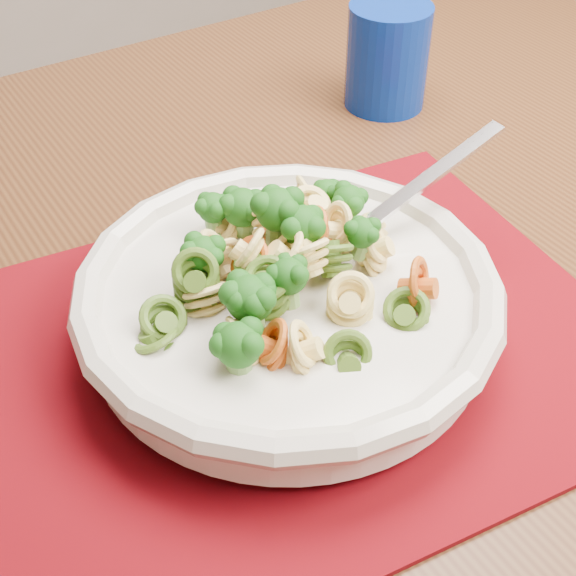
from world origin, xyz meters
TOP-DOWN VIEW (x-y plane):
  - dining_table at (-0.53, 0.35)m, footprint 1.26×0.81m
  - placemat at (-0.52, 0.28)m, footprint 0.45×0.37m
  - pasta_bowl at (-0.52, 0.29)m, footprint 0.26×0.26m
  - pasta_broccoli_heap at (-0.52, 0.29)m, footprint 0.22×0.22m
  - fork at (-0.47, 0.30)m, footprint 0.18×0.02m
  - tumbler at (-0.27, 0.50)m, footprint 0.07×0.07m

SIDE VIEW (x-z plane):
  - dining_table at x=-0.53m, z-range 0.25..0.99m
  - placemat at x=-0.52m, z-range 0.73..0.74m
  - pasta_bowl at x=-0.52m, z-range 0.74..0.79m
  - tumbler at x=-0.27m, z-range 0.73..0.83m
  - fork at x=-0.47m, z-range 0.74..0.82m
  - pasta_broccoli_heap at x=-0.52m, z-range 0.75..0.81m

